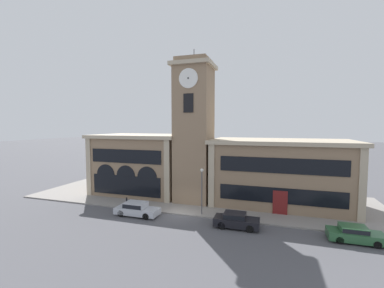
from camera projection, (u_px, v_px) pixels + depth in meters
The scene contains 10 objects.
ground_plane at pixel (179, 215), 27.58m from camera, with size 300.00×300.00×0.00m, color #4C4C51.
sidewalk_kerb at pixel (197, 198), 34.07m from camera, with size 44.57×13.69×0.15m.
clock_tower at pixel (194, 131), 32.15m from camera, with size 4.98×4.98×19.01m.
town_hall_left_wing at pixel (142, 163), 37.01m from camera, with size 12.93×9.04×8.36m.
town_hall_right_wing at pixel (280, 172), 31.23m from camera, with size 16.54×9.04×7.93m.
parked_car_near at pixel (137, 209), 27.47m from camera, with size 4.76×1.90×1.44m.
parked_car_mid at pixel (236, 220), 24.21m from camera, with size 4.21×1.81×1.41m.
parked_car_far at pixel (355, 234), 21.22m from camera, with size 4.24×1.78×1.34m.
street_lamp at pixel (202, 184), 27.27m from camera, with size 0.36×0.36×4.95m.
bollard at pixel (127, 202), 30.17m from camera, with size 0.18×0.18×1.06m.
Camera 1 is at (9.65, -25.22, 9.63)m, focal length 24.00 mm.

